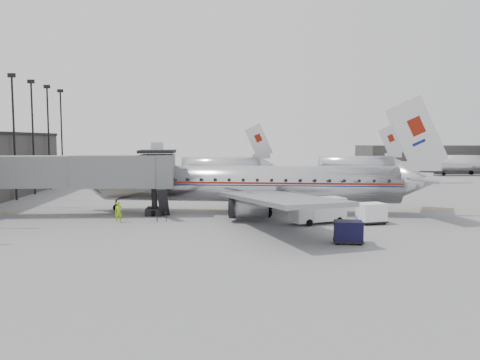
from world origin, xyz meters
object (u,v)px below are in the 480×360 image
object	(u,v)px
airliner	(256,184)
service_van	(319,210)
baggage_cart_white	(371,213)
baggage_cart_navy	(348,231)
ramp_worker	(119,212)

from	to	relation	value
airliner	service_van	xyz separation A→B (m)	(4.95, -6.17, -1.75)
airliner	service_van	size ratio (longest dim) A/B	7.15
airliner	baggage_cart_white	distance (m)	11.75
baggage_cart_navy	service_van	bearing A→B (deg)	102.22
airliner	baggage_cart_navy	distance (m)	15.17
airliner	baggage_cart_navy	xyz separation A→B (m)	(5.27, -14.07, -2.08)
service_van	baggage_cart_navy	bearing A→B (deg)	-106.22
baggage_cart_navy	baggage_cart_white	xyz separation A→B (m)	(4.27, 7.50, 0.11)
baggage_cart_navy	ramp_worker	xyz separation A→B (m)	(-18.00, 9.53, 0.08)
airliner	baggage_cart_navy	world-z (taller)	airliner
service_van	airliner	bearing A→B (deg)	110.18
service_van	baggage_cart_white	distance (m)	4.61
airliner	service_van	distance (m)	8.10
service_van	ramp_worker	distance (m)	17.75
baggage_cart_white	airliner	bearing A→B (deg)	133.08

